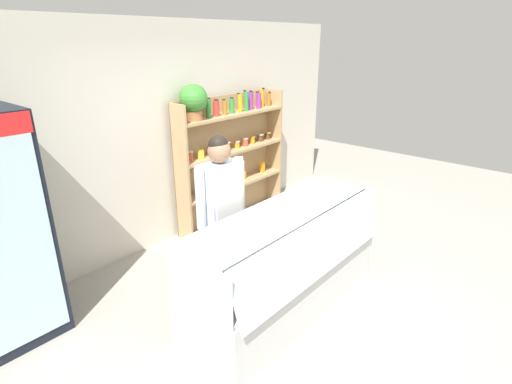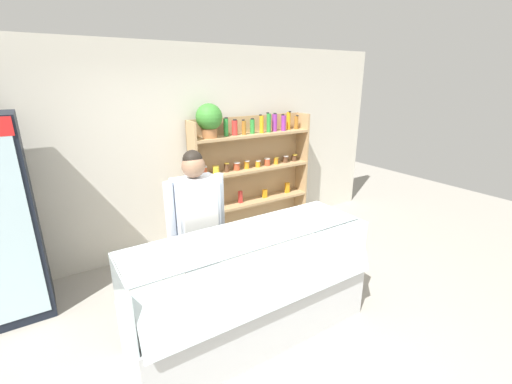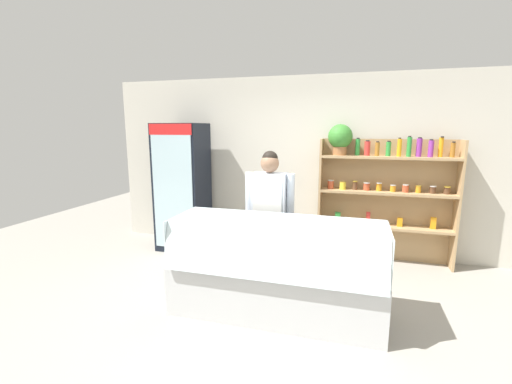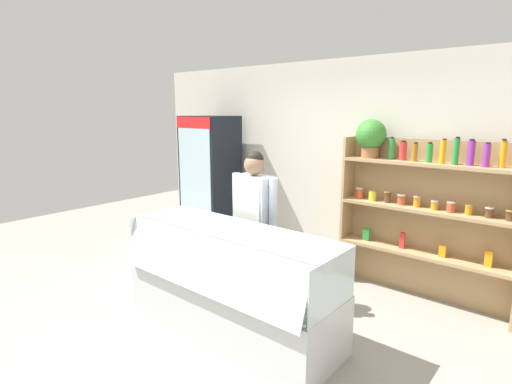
% 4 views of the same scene
% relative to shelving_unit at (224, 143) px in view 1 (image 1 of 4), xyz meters
% --- Properties ---
extents(ground_plane, '(12.00, 12.00, 0.00)m').
position_rel_shelving_unit_xyz_m(ground_plane, '(-0.85, -1.88, -1.15)').
color(ground_plane, gray).
extents(back_wall, '(6.80, 0.10, 2.70)m').
position_rel_shelving_unit_xyz_m(back_wall, '(-0.85, 0.22, 0.20)').
color(back_wall, beige).
rests_on(back_wall, ground).
extents(shelving_unit, '(1.85, 0.34, 1.98)m').
position_rel_shelving_unit_xyz_m(shelving_unit, '(0.00, 0.00, 0.00)').
color(shelving_unit, tan).
rests_on(shelving_unit, ground).
extents(deli_display_case, '(2.17, 0.80, 1.01)m').
position_rel_shelving_unit_xyz_m(deli_display_case, '(-1.04, -1.85, -0.84)').
color(deli_display_case, silver).
rests_on(deli_display_case, ground).
extents(shop_clerk, '(0.60, 0.25, 1.66)m').
position_rel_shelving_unit_xyz_m(shop_clerk, '(-1.26, -1.23, -0.17)').
color(shop_clerk, '#4C4233').
rests_on(shop_clerk, ground).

